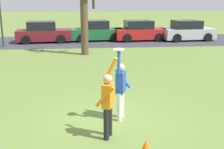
{
  "coord_description": "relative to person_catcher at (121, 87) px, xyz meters",
  "views": [
    {
      "loc": [
        -0.7,
        -7.74,
        3.47
      ],
      "look_at": [
        0.07,
        0.3,
        1.29
      ],
      "focal_mm": 46.88,
      "sensor_mm": 36.0,
      "label": 1
    }
  ],
  "objects": [
    {
      "name": "bare_tree_tall",
      "position": [
        -0.97,
        9.83,
        2.03
      ],
      "size": [
        1.43,
        1.43,
        5.78
      ],
      "color": "brown",
      "rests_on": "ground_plane"
    },
    {
      "name": "field_cone_orange",
      "position": [
        0.35,
        -1.94,
        -0.82
      ],
      "size": [
        0.26,
        0.26,
        0.32
      ],
      "primitive_type": "cone",
      "color": "orange",
      "rests_on": "ground_plane"
    },
    {
      "name": "ground_plane",
      "position": [
        -0.3,
        -0.08,
        -0.98
      ],
      "size": [
        120.0,
        120.0,
        0.0
      ],
      "primitive_type": "plane",
      "color": "olive"
    },
    {
      "name": "frisbee_disc",
      "position": [
        -0.09,
        -0.21,
        1.11
      ],
      "size": [
        0.29,
        0.29,
        0.02
      ],
      "primitive_type": "cylinder",
      "color": "white",
      "rests_on": "person_catcher"
    },
    {
      "name": "person_defender",
      "position": [
        -0.46,
        -1.1,
        -0.0
      ],
      "size": [
        0.58,
        0.65,
        2.04
      ],
      "rotation": [
        0.0,
        0.0,
        1.18
      ],
      "color": "black",
      "rests_on": "ground_plane"
    },
    {
      "name": "parked_car_maroon",
      "position": [
        -4.09,
        15.02,
        -0.25
      ],
      "size": [
        4.24,
        2.3,
        1.59
      ],
      "rotation": [
        0.0,
        0.0,
        0.08
      ],
      "color": "maroon",
      "rests_on": "ground_plane"
    },
    {
      "name": "parked_car_silver",
      "position": [
        7.24,
        14.91,
        -0.25
      ],
      "size": [
        4.24,
        2.3,
        1.59
      ],
      "rotation": [
        0.0,
        0.0,
        0.08
      ],
      "color": "#BCBCC1",
      "rests_on": "ground_plane"
    },
    {
      "name": "person_catcher",
      "position": [
        0.0,
        0.0,
        0.0
      ],
      "size": [
        0.49,
        0.59,
        2.08
      ],
      "rotation": [
        0.0,
        0.0,
        -1.96
      ],
      "color": "silver",
      "rests_on": "ground_plane"
    },
    {
      "name": "parking_strip",
      "position": [
        1.6,
        15.16,
        -0.98
      ],
      "size": [
        20.6,
        6.4,
        0.01
      ],
      "primitive_type": "cube",
      "color": "#38383D",
      "rests_on": "ground_plane"
    },
    {
      "name": "parked_car_red",
      "position": [
        3.44,
        15.21,
        -0.25
      ],
      "size": [
        4.24,
        2.3,
        1.59
      ],
      "rotation": [
        0.0,
        0.0,
        0.08
      ],
      "color": "red",
      "rests_on": "ground_plane"
    },
    {
      "name": "parked_car_green",
      "position": [
        -0.03,
        15.5,
        -0.25
      ],
      "size": [
        4.24,
        2.3,
        1.59
      ],
      "rotation": [
        0.0,
        0.0,
        0.08
      ],
      "color": "#1E6633",
      "rests_on": "ground_plane"
    },
    {
      "name": "lamppost_by_lot",
      "position": [
        -6.66,
        13.16,
        1.6
      ],
      "size": [
        0.28,
        0.28,
        4.26
      ],
      "color": "#2D2D33",
      "rests_on": "ground_plane"
    }
  ]
}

